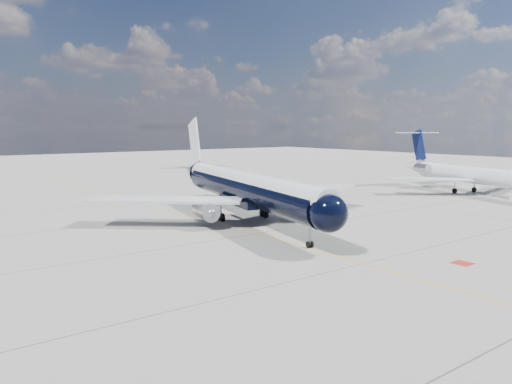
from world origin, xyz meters
The scene contains 5 objects.
ground centered at (0.00, 30.00, 0.00)m, with size 320.00×320.00×0.00m, color gray.
taxiway_centerline centered at (0.00, 25.00, 0.00)m, with size 0.16×160.00×0.01m, color #E3A10B.
red_marking centered at (6.80, -10.00, 0.00)m, with size 1.60×1.60×0.01m, color maroon.
main_airliner centered at (3.88, 17.80, 4.03)m, with size 36.02×44.48×12.98m.
regional_jet centered at (49.89, 15.88, 3.50)m, with size 27.23×32.00×11.08m.
Camera 1 is at (-31.97, -32.17, 11.45)m, focal length 35.00 mm.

